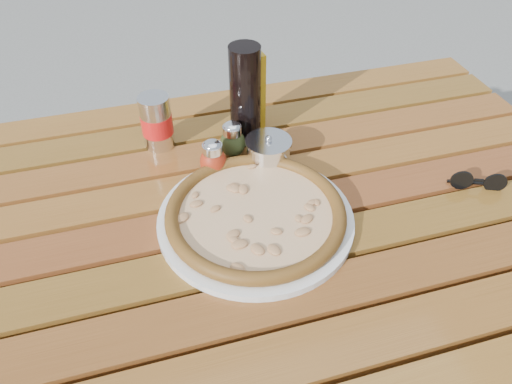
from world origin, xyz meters
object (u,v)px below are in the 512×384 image
object	(u,v)px
oregano_shaker	(233,140)
dark_bottle	(245,96)
pepper_shaker	(213,158)
table	(259,238)
plate	(256,219)
pizza	(256,213)
sunglasses	(478,182)
soda_can	(157,122)
parmesan_tin	(268,152)
olive_oil_cruet	(249,93)

from	to	relation	value
oregano_shaker	dark_bottle	world-z (taller)	dark_bottle
pepper_shaker	oregano_shaker	distance (m)	0.07
table	dark_bottle	xyz separation A→B (m)	(0.04, 0.23, 0.19)
table	dark_bottle	distance (m)	0.30
oregano_shaker	dark_bottle	bearing A→B (deg)	48.95
plate	pizza	xyz separation A→B (m)	(0.00, 0.00, 0.02)
plate	pizza	distance (m)	0.02
plate	sunglasses	world-z (taller)	sunglasses
plate	soda_can	xyz separation A→B (m)	(-0.14, 0.29, 0.05)
pepper_shaker	sunglasses	distance (m)	0.53
pepper_shaker	soda_can	size ratio (longest dim) A/B	0.68
soda_can	sunglasses	xyz separation A→B (m)	(0.58, -0.32, -0.04)
plate	sunglasses	xyz separation A→B (m)	(0.45, -0.03, 0.01)
dark_bottle	sunglasses	size ratio (longest dim) A/B	2.02
oregano_shaker	sunglasses	xyz separation A→B (m)	(0.44, -0.24, -0.02)
pizza	sunglasses	distance (m)	0.45
oregano_shaker	pepper_shaker	bearing A→B (deg)	-136.14
parmesan_tin	sunglasses	bearing A→B (deg)	-26.79
oregano_shaker	soda_can	xyz separation A→B (m)	(-0.15, 0.08, 0.02)
table	dark_bottle	world-z (taller)	dark_bottle
oregano_shaker	parmesan_tin	world-z (taller)	oregano_shaker
table	pizza	size ratio (longest dim) A/B	3.57
soda_can	parmesan_tin	xyz separation A→B (m)	(0.21, -0.13, -0.03)
pizza	pepper_shaker	size ratio (longest dim) A/B	4.79
table	olive_oil_cruet	size ratio (longest dim) A/B	6.67
pizza	soda_can	world-z (taller)	soda_can
table	plate	bearing A→B (deg)	-117.60
pizza	sunglasses	size ratio (longest dim) A/B	3.60
pepper_shaker	sunglasses	bearing A→B (deg)	-21.07
olive_oil_cruet	parmesan_tin	world-z (taller)	olive_oil_cruet
soda_can	sunglasses	distance (m)	0.67
oregano_shaker	pizza	bearing A→B (deg)	-92.83
oregano_shaker	dark_bottle	xyz separation A→B (m)	(0.04, 0.05, 0.07)
table	plate	world-z (taller)	plate
sunglasses	pepper_shaker	bearing A→B (deg)	-177.87
parmesan_tin	sunglasses	xyz separation A→B (m)	(0.37, -0.19, -0.01)
sunglasses	dark_bottle	bearing A→B (deg)	167.14
pepper_shaker	dark_bottle	bearing A→B (deg)	46.21
soda_can	sunglasses	world-z (taller)	soda_can
oregano_shaker	olive_oil_cruet	xyz separation A→B (m)	(0.06, 0.08, 0.06)
pizza	soda_can	size ratio (longest dim) A/B	3.27
table	olive_oil_cruet	bearing A→B (deg)	78.25
pizza	dark_bottle	bearing A→B (deg)	78.63
olive_oil_cruet	pizza	bearing A→B (deg)	-103.38
pepper_shaker	dark_bottle	xyz separation A→B (m)	(0.10, 0.10, 0.07)
dark_bottle	soda_can	xyz separation A→B (m)	(-0.19, 0.03, -0.05)
plate	parmesan_tin	bearing A→B (deg)	65.31
plate	pepper_shaker	distance (m)	0.17
olive_oil_cruet	sunglasses	distance (m)	0.50
pepper_shaker	soda_can	distance (m)	0.16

